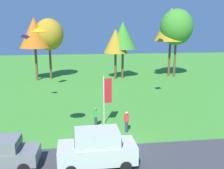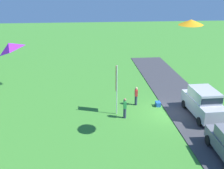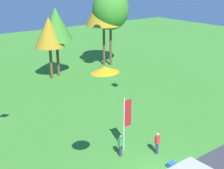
# 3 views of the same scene
# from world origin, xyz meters

# --- Properties ---
(ground_plane) EXTENTS (120.00, 120.00, 0.00)m
(ground_plane) POSITION_xyz_m (0.00, 0.00, 0.00)
(ground_plane) COLOR #3D842D
(pavement_strip) EXTENTS (36.00, 4.40, 0.06)m
(pavement_strip) POSITION_xyz_m (0.00, -2.06, 0.03)
(pavement_strip) COLOR #38383D
(pavement_strip) RESTS_ON ground
(car_sedan_far_end) EXTENTS (4.47, 2.10, 1.84)m
(car_sedan_far_end) POSITION_xyz_m (-6.38, -1.95, 1.04)
(car_sedan_far_end) COLOR slate
(car_sedan_far_end) RESTS_ON ground
(car_suv_near_entrance) EXTENTS (4.64, 2.12, 2.28)m
(car_suv_near_entrance) POSITION_xyz_m (-0.75, -2.53, 1.30)
(car_suv_near_entrance) COLOR #B7B7BC
(car_suv_near_entrance) RESTS_ON ground
(person_watching_sky) EXTENTS (0.36, 0.24, 1.71)m
(person_watching_sky) POSITION_xyz_m (1.94, 2.46, 0.88)
(person_watching_sky) COLOR #2D334C
(person_watching_sky) RESTS_ON ground
(person_on_lawn) EXTENTS (0.36, 0.24, 1.71)m
(person_on_lawn) POSITION_xyz_m (-0.41, 3.82, 0.88)
(person_on_lawn) COLOR #2D334C
(person_on_lawn) RESTS_ON ground
(tree_lone_near) EXTENTS (4.48, 4.48, 9.47)m
(tree_lone_near) POSITION_xyz_m (-8.08, 24.00, 7.19)
(tree_lone_near) COLOR brown
(tree_lone_near) RESTS_ON ground
(tree_right_of_center) EXTENTS (4.43, 4.43, 9.35)m
(tree_right_of_center) POSITION_xyz_m (-6.07, 24.99, 6.89)
(tree_right_of_center) COLOR brown
(tree_right_of_center) RESTS_ON ground
(tree_far_right) EXTENTS (3.69, 3.69, 7.79)m
(tree_far_right) POSITION_xyz_m (4.05, 23.54, 5.90)
(tree_far_right) COLOR brown
(tree_far_right) RESTS_ON ground
(tree_left_of_center) EXTENTS (4.20, 4.20, 8.87)m
(tree_left_of_center) POSITION_xyz_m (5.26, 23.97, 6.74)
(tree_left_of_center) COLOR brown
(tree_left_of_center) RESTS_ON ground
(tree_far_left) EXTENTS (5.22, 5.22, 11.03)m
(tree_far_left) POSITION_xyz_m (13.22, 24.74, 8.39)
(tree_far_left) COLOR brown
(tree_far_left) RESTS_ON ground
(tree_center_back) EXTENTS (5.15, 5.15, 10.86)m
(tree_center_back) POSITION_xyz_m (13.88, 23.99, 8.01)
(tree_center_back) COLOR brown
(tree_center_back) RESTS_ON ground
(flag_banner) EXTENTS (0.71, 0.08, 4.22)m
(flag_banner) POSITION_xyz_m (0.58, 4.39, 2.67)
(flag_banner) COLOR silver
(flag_banner) RESTS_ON ground
(cooler_box) EXTENTS (0.56, 0.40, 0.40)m
(cooler_box) POSITION_xyz_m (1.48, 0.55, 0.20)
(cooler_box) COLOR blue
(cooler_box) RESTS_ON ground
(kite_diamond_low_drifter) EXTENTS (0.75, 1.07, 0.73)m
(kite_diamond_low_drifter) POSITION_xyz_m (-6.84, 10.29, 7.39)
(kite_diamond_low_drifter) COLOR purple
(kite_delta_high_right) EXTENTS (2.03, 2.03, 0.40)m
(kite_delta_high_right) POSITION_xyz_m (-4.11, 0.59, 8.05)
(kite_delta_high_right) COLOR orange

